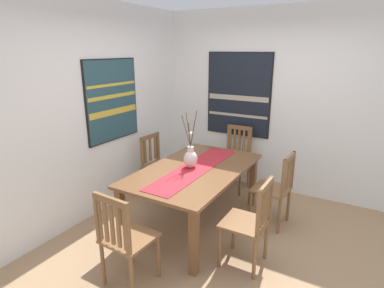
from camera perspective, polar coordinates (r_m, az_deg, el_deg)
name	(u,v)px	position (r m, az deg, el deg)	size (l,w,h in m)	color
ground_plane	(224,248)	(3.70, 5.87, -18.33)	(6.40, 6.40, 0.03)	#A37F5B
wall_back	(94,111)	(4.20, -17.44, 5.66)	(6.40, 0.12, 2.70)	white
wall_side	(279,103)	(4.85, 15.54, 7.24)	(0.12, 6.40, 2.70)	white
dining_table	(195,176)	(3.81, 0.51, -5.77)	(1.81, 1.07, 0.74)	brown
table_runner	(195,168)	(3.78, 0.52, -4.40)	(1.66, 0.36, 0.01)	#B7232D
centerpiece_vase	(191,157)	(3.76, -0.25, -2.42)	(0.24, 0.20, 0.68)	silver
chair_0	(236,157)	(4.90, 7.93, -2.31)	(0.42, 0.42, 0.98)	brown
chair_1	(124,237)	(2.98, -12.19, -16.24)	(0.44, 0.44, 0.95)	brown
chair_2	(158,164)	(4.68, -6.23, -3.60)	(0.44, 0.44, 0.91)	brown
chair_3	(275,188)	(3.99, 14.92, -7.75)	(0.44, 0.44, 0.93)	brown
chair_4	(251,221)	(3.21, 10.59, -13.61)	(0.42, 0.42, 0.93)	brown
painting_on_back_wall	(112,100)	(4.32, -14.31, 7.70)	(0.92, 0.05, 1.07)	black
painting_on_side_wall	(238,95)	(4.97, 8.44, 8.85)	(0.05, 1.03, 1.28)	black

